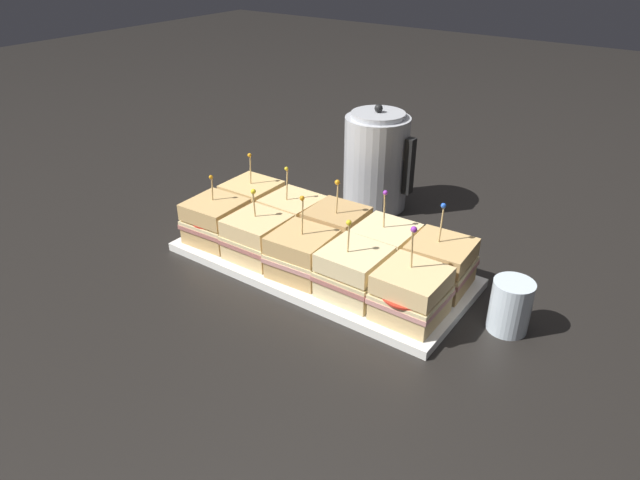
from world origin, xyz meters
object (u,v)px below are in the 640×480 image
sandwich_back_far_left (252,202)px  sandwich_front_far_right (411,294)px  drinking_glass (510,306)px  sandwich_back_far_right (440,264)px  sandwich_back_center (337,230)px  kettle_steel (376,161)px  sandwich_front_center (302,254)px  serving_platter (320,264)px  sandwich_front_far_left (216,221)px  sandwich_front_left (258,237)px  sandwich_front_right (354,272)px  sandwich_back_right (385,247)px  sandwich_back_left (292,216)px

sandwich_back_far_left → sandwich_front_far_right: bearing=-14.2°
drinking_glass → sandwich_back_far_right: bearing=167.5°
sandwich_back_center → drinking_glass: (0.40, -0.03, -0.02)m
sandwich_back_far_right → kettle_steel: 0.42m
sandwich_front_center → sandwich_back_center: sandwich_front_center is taller
sandwich_front_center → sandwich_front_far_right: size_ratio=0.97×
serving_platter → sandwich_front_far_right: bearing=-14.3°
sandwich_back_far_right → sandwich_front_far_left: bearing=-165.8°
sandwich_front_left → sandwich_front_right: 0.24m
sandwich_back_right → kettle_steel: bearing=124.4°
sandwich_front_center → sandwich_back_far_left: sandwich_front_center is taller
sandwich_back_left → sandwich_back_right: sandwich_back_right is taller
sandwich_front_left → kettle_steel: size_ratio=0.57×
sandwich_back_left → serving_platter: bearing=-26.5°
sandwich_front_far_right → kettle_steel: bearing=128.1°
sandwich_front_far_left → sandwich_back_far_left: sandwich_back_far_left is taller
sandwich_back_far_left → sandwich_back_left: sandwich_back_far_left is taller
sandwich_front_left → sandwich_front_far_right: bearing=-0.4°
sandwich_back_center → sandwich_back_right: 0.12m
sandwich_front_far_right → sandwich_back_far_left: bearing=165.8°
sandwich_back_far_right → sandwich_back_far_left: bearing=-180.0°
serving_platter → sandwich_back_far_left: (-0.24, 0.06, 0.06)m
sandwich_front_right → sandwich_back_far_right: sandwich_back_far_right is taller
sandwich_front_far_left → sandwich_front_right: size_ratio=0.95×
kettle_steel → sandwich_front_left: bearing=-97.8°
serving_platter → kettle_steel: kettle_steel is taller
sandwich_back_left → sandwich_back_center: sandwich_back_center is taller
sandwich_front_far_left → sandwich_back_right: size_ratio=0.89×
serving_platter → sandwich_front_far_right: sandwich_front_far_right is taller
sandwich_front_center → sandwich_front_left: bearing=179.5°
sandwich_front_left → drinking_glass: (0.52, 0.09, -0.01)m
sandwich_front_right → sandwich_back_center: (-0.12, 0.12, 0.00)m
serving_platter → sandwich_back_center: (0.00, 0.06, 0.06)m
sandwich_front_far_right → sandwich_back_far_left: sandwich_front_far_right is taller
sandwich_front_left → sandwich_back_far_left: size_ratio=0.91×
sandwich_front_right → sandwich_front_center: bearing=-179.9°
sandwich_back_far_right → drinking_glass: size_ratio=1.76×
sandwich_back_far_left → sandwich_back_center: 0.24m
serving_platter → sandwich_back_right: sandwich_back_right is taller
sandwich_back_far_left → sandwich_back_left: size_ratio=1.01×
sandwich_front_far_right → serving_platter: bearing=165.7°
sandwich_back_far_left → sandwich_back_center: same height
sandwich_back_far_right → serving_platter: bearing=-165.8°
sandwich_front_center → sandwich_back_right: size_ratio=1.00×
sandwich_back_left → drinking_glass: size_ratio=1.68×
sandwich_front_right → sandwich_back_right: size_ratio=0.93×
sandwich_front_left → sandwich_front_right: sandwich_front_right is taller
serving_platter → drinking_glass: drinking_glass is taller
sandwich_front_center → sandwich_front_far_right: bearing=-0.4°
sandwich_back_far_right → sandwich_back_left: bearing=-179.8°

